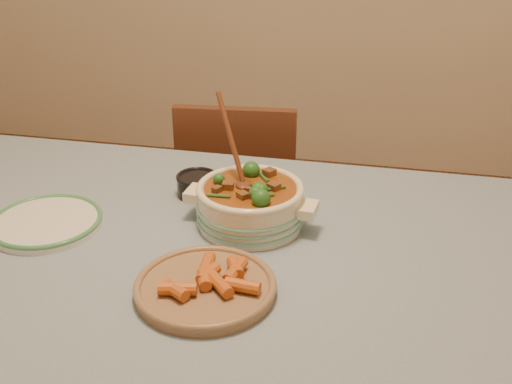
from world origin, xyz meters
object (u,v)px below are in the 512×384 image
(dining_table, at_px, (177,285))
(white_plate, at_px, (46,222))
(stew_casserole, at_px, (250,201))
(chair_far, at_px, (240,197))
(condiment_bowl, at_px, (197,184))
(fried_plate, at_px, (205,285))

(dining_table, height_order, white_plate, white_plate)
(stew_casserole, xyz_separation_m, chair_far, (-0.19, 0.66, -0.34))
(dining_table, bearing_deg, white_plate, 173.46)
(stew_casserole, relative_size, condiment_bowl, 2.62)
(dining_table, relative_size, condiment_bowl, 13.88)
(dining_table, relative_size, chair_far, 2.00)
(white_plate, distance_m, fried_plate, 0.47)
(condiment_bowl, xyz_separation_m, chair_far, (-0.02, 0.54, -0.31))
(condiment_bowl, xyz_separation_m, fried_plate, (0.14, -0.41, -0.01))
(stew_casserole, xyz_separation_m, fried_plate, (-0.03, -0.29, -0.04))
(white_plate, relative_size, fried_plate, 0.88)
(condiment_bowl, distance_m, fried_plate, 0.43)
(dining_table, xyz_separation_m, chair_far, (-0.05, 0.81, -0.19))
(stew_casserole, height_order, white_plate, stew_casserole)
(condiment_bowl, distance_m, chair_far, 0.62)
(white_plate, distance_m, chair_far, 0.87)
(white_plate, relative_size, condiment_bowl, 2.62)
(stew_casserole, bearing_deg, chair_far, 105.68)
(condiment_bowl, bearing_deg, white_plate, -142.23)
(condiment_bowl, height_order, chair_far, chair_far)
(dining_table, height_order, chair_far, chair_far)
(stew_casserole, relative_size, chair_far, 0.38)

